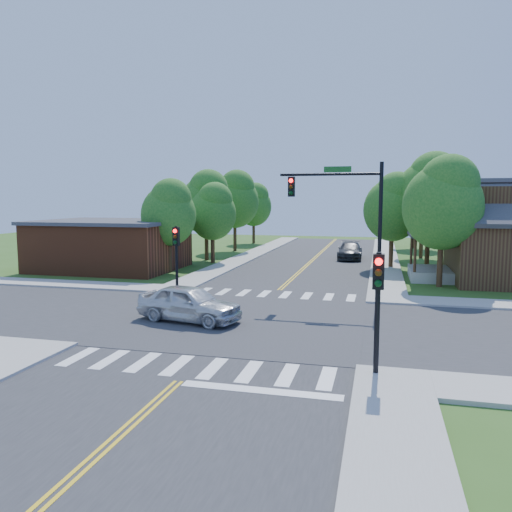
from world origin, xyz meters
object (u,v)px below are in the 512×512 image
(signal_pole_nw, at_px, (176,246))
(car_dgrey, at_px, (350,251))
(car_silver, at_px, (189,304))
(signal_mast_ne, at_px, (347,208))
(signal_pole_se, at_px, (378,290))

(signal_pole_nw, bearing_deg, car_dgrey, 64.41)
(car_silver, xyz_separation_m, car_dgrey, (5.44, 24.37, -0.06))
(signal_mast_ne, height_order, signal_pole_se, signal_mast_ne)
(signal_pole_se, bearing_deg, signal_pole_nw, 135.00)
(signal_pole_se, height_order, car_dgrey, signal_pole_se)
(signal_pole_se, xyz_separation_m, car_dgrey, (-2.52, 29.32, -1.92))
(car_dgrey, bearing_deg, signal_mast_ne, -89.05)
(signal_pole_nw, xyz_separation_m, car_dgrey, (8.68, 18.12, -1.92))
(signal_pole_nw, height_order, car_silver, signal_pole_nw)
(signal_mast_ne, xyz_separation_m, signal_pole_se, (1.69, -11.21, -2.19))
(signal_mast_ne, xyz_separation_m, signal_pole_nw, (-9.51, -0.01, -2.19))
(car_silver, height_order, car_dgrey, car_silver)
(signal_pole_se, height_order, signal_pole_nw, same)
(signal_mast_ne, bearing_deg, car_dgrey, 92.65)
(car_silver, bearing_deg, signal_mast_ne, -32.70)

